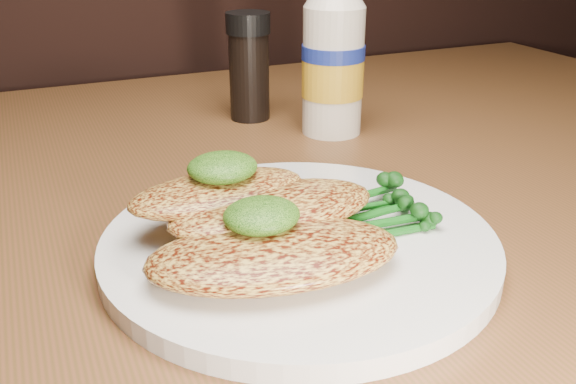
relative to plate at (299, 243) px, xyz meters
name	(u,v)px	position (x,y,z in m)	size (l,w,h in m)	color
plate	(299,243)	(0.00, 0.00, 0.00)	(0.28, 0.28, 0.01)	white
chicken_front	(274,254)	(-0.04, -0.04, 0.02)	(0.17, 0.09, 0.03)	gold
chicken_mid	(273,209)	(-0.02, 0.01, 0.03)	(0.15, 0.08, 0.02)	gold
chicken_back	(218,192)	(-0.05, 0.04, 0.03)	(0.13, 0.07, 0.02)	gold
pesto_front	(262,215)	(-0.04, -0.02, 0.04)	(0.05, 0.05, 0.02)	black
pesto_back	(222,167)	(-0.04, 0.04, 0.05)	(0.05, 0.05, 0.02)	black
broccolini_bundle	(350,213)	(0.04, 0.00, 0.02)	(0.13, 0.10, 0.02)	#125614
mayo_bottle	(334,46)	(0.15, 0.23, 0.09)	(0.07, 0.07, 0.19)	beige
pepper_grinder	(249,67)	(0.08, 0.32, 0.05)	(0.05, 0.05, 0.12)	black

